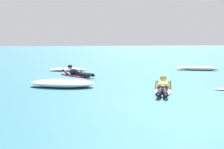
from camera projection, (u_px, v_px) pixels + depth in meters
ground_plane at (129, 70)px, 17.96m from camera, size 120.00×120.00×0.00m
surfer_near at (163, 88)px, 10.48m from camera, size 1.32×2.61×0.53m
surfer_far at (76, 73)px, 15.04m from camera, size 1.58×2.45×0.55m
whitewater_front at (63, 83)px, 11.66m from camera, size 2.57×1.91×0.27m
whitewater_mid_left at (197, 68)px, 17.74m from camera, size 2.30×1.44×0.23m
whitewater_mid_right at (68, 69)px, 17.44m from camera, size 2.03×1.12×0.17m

